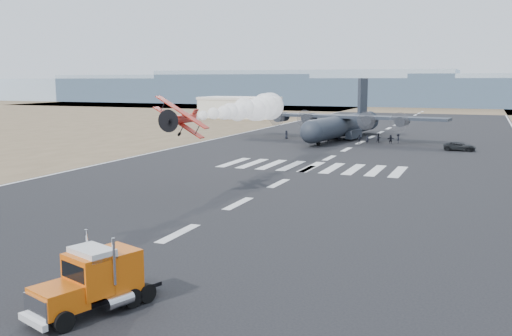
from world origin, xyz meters
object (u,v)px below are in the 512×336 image
Objects in this scene: hangar_left at (240,107)px; crew_a at (367,140)px; support_vehicle at (460,146)px; crew_b at (328,139)px; crew_c at (398,139)px; crew_f at (391,139)px; crew_g at (339,136)px; aerobatic_biplane at (180,119)px; crew_e at (286,135)px; semi_truck at (94,280)px; transport_aircraft at (343,124)px; crew_h at (379,138)px; crew_d at (359,139)px.

crew_a is at bearing -49.28° from hangar_left.
crew_b is at bearing 81.47° from support_vehicle.
support_vehicle is 3.35× the size of crew_a.
crew_f is at bearing -58.17° from crew_c.
crew_g is at bearing 70.37° from support_vehicle.
crew_f is (-12.89, 7.32, 0.08)m from support_vehicle.
aerobatic_biplane is 3.18× the size of crew_c.
crew_e is 21.72m from crew_f.
semi_truck is 88.09m from crew_f.
transport_aircraft is (2.39, 63.93, -4.95)m from aerobatic_biplane.
transport_aircraft is 25.82× the size of crew_b.
transport_aircraft reaches higher than aerobatic_biplane.
crew_g is at bearing -3.46° from crew_a.
crew_a is (-16.99, 5.14, 0.05)m from support_vehicle.
aerobatic_biplane is at bearing -69.43° from hangar_left.
crew_b is 0.91× the size of crew_g.
crew_f is 2.39m from crew_h.
crew_b is 6.09m from crew_d.
aerobatic_biplane is (44.92, -119.68, 4.77)m from hangar_left.
crew_g is at bearing 87.22° from aerobatic_biplane.
crew_d is at bearing -172.06° from crew_f.
crew_c is 0.98× the size of crew_g.
crew_c reaches higher than crew_a.
aerobatic_biplane is 62.43m from crew_c.
support_vehicle is 35.60m from crew_e.
crew_b is 10.01m from crew_h.
crew_b is 0.98× the size of crew_e.
crew_g is (1.17, 4.60, 0.08)m from crew_b.
semi_truck is 82.14m from support_vehicle.
support_vehicle is 17.75m from crew_a.
crew_g is 0.99× the size of crew_h.
crew_c is at bearing -45.14° from hangar_left.
crew_a is 0.93× the size of crew_e.
aerobatic_biplane is at bearing 33.31° from crew_b.
crew_e reaches higher than crew_f.
semi_truck is 88.37m from crew_h.
crew_b is 13.57m from crew_c.
hangar_left reaches higher than support_vehicle.
crew_d is at bearing -49.31° from transport_aircraft.
crew_d reaches higher than crew_e.
semi_truck is at bearing -69.45° from hangar_left.
crew_e is (-11.25, -3.24, -2.38)m from transport_aircraft.
support_vehicle is at bearing -94.37° from crew_g.
crew_g reaches higher than crew_a.
crew_b is 0.93× the size of crew_c.
hangar_left is 13.52× the size of crew_c.
aerobatic_biplane is 3.36× the size of crew_e.
crew_e is at bearing 148.91° from crew_h.
semi_truck is (55.55, -148.20, -1.70)m from hangar_left.
crew_a is 17.90m from crew_e.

